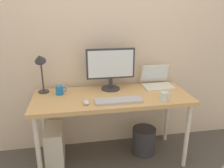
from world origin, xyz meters
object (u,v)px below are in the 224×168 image
Objects in this scene: monitor at (111,67)px; glass_cup at (164,97)px; desk at (112,101)px; laptop at (157,81)px; keyboard at (119,101)px; coffee_mug at (60,90)px; wastebasket at (144,140)px; desk_lamp at (41,64)px; computer_tower at (55,146)px; mouse at (86,102)px.

glass_cup is (0.44, -0.40, -0.20)m from monitor.
laptop reaches higher than desk.
monitor reaches higher than keyboard.
wastebasket is at bearing -4.32° from coffee_mug.
coffee_mug is at bearing 152.51° from keyboard.
laptop is at bearing 35.77° from keyboard.
desk_lamp is at bearing -179.11° from laptop.
glass_cup is at bearing -13.29° from computer_tower.
glass_cup is at bearing -7.60° from keyboard.
desk_lamp is 0.31m from coffee_mug.
mouse is 0.38m from coffee_mug.
desk is 14.18× the size of coffee_mug.
laptop is 2.99× the size of glass_cup.
desk_lamp is 0.86m from computer_tower.
wastebasket is (0.64, 0.22, -0.61)m from mouse.
monitor is at bearing -0.04° from desk_lamp.
coffee_mug reaches higher than keyboard.
mouse is (-0.28, -0.34, -0.23)m from monitor.
mouse is 0.91m from wastebasket.
laptop is 0.63m from keyboard.
monitor reaches higher than desk_lamp.
keyboard is at bearing -87.29° from monitor.
coffee_mug is at bearing 167.34° from desk.
keyboard is (-0.51, -0.36, -0.05)m from laptop.
wastebasket is (-0.08, 0.27, -0.64)m from glass_cup.
coffee_mug is (-1.05, -0.08, -0.01)m from laptop.
computer_tower is (-0.60, 0.02, -0.47)m from desk.
glass_cup is at bearing -19.39° from coffee_mug.
desk_lamp is at bearing 160.46° from glass_cup.
laptop is at bearing 4.39° from coffee_mug.
monitor is 1.58× the size of laptop.
desk_lamp is (-0.68, 0.18, 0.37)m from desk.
computer_tower is at bearing 163.06° from keyboard.
keyboard is at bearing 172.40° from glass_cup.
glass_cup is at bearing -101.42° from laptop.
keyboard is at bearing -144.23° from laptop.
wastebasket is at bearing -19.77° from monitor.
glass_cup is (0.97, -0.34, -0.00)m from coffee_mug.
desk_lamp is 1.23m from glass_cup.
mouse is at bearing -29.99° from computer_tower.
keyboard is at bearing -0.18° from mouse.
laptop reaches higher than mouse.
desk reaches higher than computer_tower.
desk_lamp reaches higher than laptop.
monitor is 0.93m from wastebasket.
laptop is 1.06m from coffee_mug.
monitor is 4.70× the size of glass_cup.
monitor is (0.02, 0.18, 0.32)m from desk.
monitor reaches higher than mouse.
wastebasket is (0.34, 0.22, -0.61)m from keyboard.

